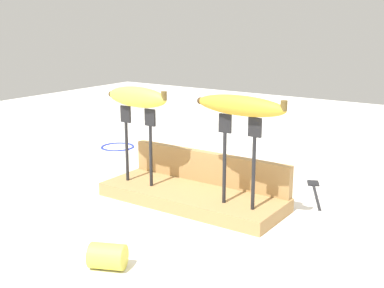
{
  "coord_description": "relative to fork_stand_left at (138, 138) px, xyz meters",
  "views": [
    {
      "loc": [
        0.56,
        -0.82,
        0.38
      ],
      "look_at": [
        0.0,
        0.0,
        0.13
      ],
      "focal_mm": 47.13,
      "sensor_mm": 36.0,
      "label": 1
    }
  ],
  "objects": [
    {
      "name": "ground_plane",
      "position": [
        0.12,
        0.02,
        -0.13
      ],
      "size": [
        3.0,
        3.0,
        0.0
      ],
      "primitive_type": "plane",
      "color": "silver"
    },
    {
      "name": "banana_raised_left",
      "position": [
        -0.0,
        0.0,
        0.09
      ],
      "size": [
        0.16,
        0.04,
        0.04
      ],
      "color": "#DBD147",
      "rests_on": "fork_stand_left"
    },
    {
      "name": "wire_coil",
      "position": [
        -0.33,
        0.29,
        -0.13
      ],
      "size": [
        0.1,
        0.1,
        0.01
      ],
      "primitive_type": "torus",
      "color": "#1E2DA5",
      "rests_on": "ground"
    },
    {
      "name": "fork_stand_left",
      "position": [
        0.0,
        0.0,
        0.0
      ],
      "size": [
        0.09,
        0.01,
        0.17
      ],
      "color": "black",
      "rests_on": "wooden_board"
    },
    {
      "name": "banana_chunk_near",
      "position": [
        0.17,
        -0.28,
        -0.11
      ],
      "size": [
        0.07,
        0.06,
        0.04
      ],
      "color": "#DBD147",
      "rests_on": "ground"
    },
    {
      "name": "fork_stand_right",
      "position": [
        0.25,
        0.0,
        0.0
      ],
      "size": [
        0.09,
        0.01,
        0.18
      ],
      "color": "black",
      "rests_on": "wooden_board"
    },
    {
      "name": "banana_raised_right",
      "position": [
        0.25,
        0.0,
        0.09
      ],
      "size": [
        0.19,
        0.05,
        0.04
      ],
      "color": "gold",
      "rests_on": "fork_stand_right"
    },
    {
      "name": "fork_fallen_near",
      "position": [
        0.31,
        0.24,
        -0.13
      ],
      "size": [
        0.1,
        0.18,
        0.01
      ],
      "color": "black",
      "rests_on": "ground"
    },
    {
      "name": "wooden_board",
      "position": [
        0.12,
        0.02,
        -0.11
      ],
      "size": [
        0.39,
        0.15,
        0.03
      ],
      "primitive_type": "cube",
      "color": "#A87F4C",
      "rests_on": "ground"
    },
    {
      "name": "board_backstop",
      "position": [
        0.12,
        0.09,
        -0.07
      ],
      "size": [
        0.38,
        0.02,
        0.07
      ],
      "primitive_type": "cube",
      "color": "#A87F4C",
      "rests_on": "wooden_board"
    }
  ]
}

